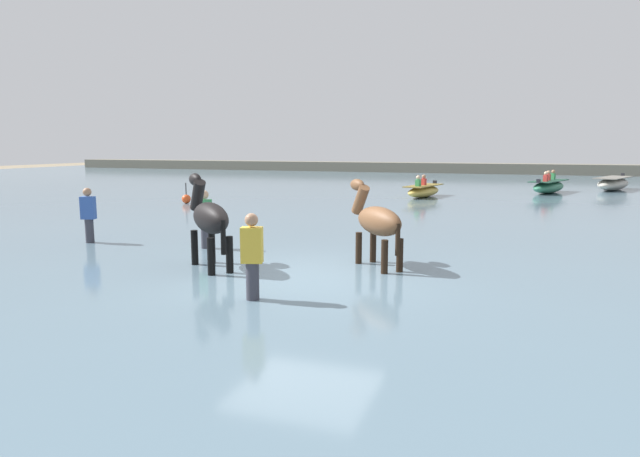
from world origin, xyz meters
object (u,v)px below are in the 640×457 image
object	(u,v)px
boat_mid_outer	(549,186)
boat_far_offshore	(613,184)
person_wading_mid	(205,224)
channel_buoy	(186,199)
horse_trailing_black	(209,220)
person_wading_close	(89,219)
horse_lead_bay	(377,223)
person_spectator_far	(252,263)
boat_near_port	(423,191)

from	to	relation	value
boat_mid_outer	boat_far_offshore	bearing A→B (deg)	42.56
boat_far_offshore	person_wading_mid	bearing A→B (deg)	-118.11
boat_mid_outer	channel_buoy	xyz separation A→B (m)	(-14.11, -10.21, -0.14)
horse_trailing_black	boat_mid_outer	size ratio (longest dim) A/B	0.58
boat_mid_outer	person_wading_close	size ratio (longest dim) A/B	2.19
person_wading_close	channel_buoy	world-z (taller)	person_wading_close
person_wading_close	channel_buoy	xyz separation A→B (m)	(-2.89, 8.58, -0.37)
horse_lead_bay	channel_buoy	world-z (taller)	horse_lead_bay
person_spectator_far	boat_far_offshore	bearing A→B (deg)	71.00
horse_lead_bay	person_wading_mid	size ratio (longest dim) A/B	1.20
horse_trailing_black	person_wading_mid	size ratio (longest dim) A/B	1.27
boat_mid_outer	person_spectator_far	distance (m)	22.58
horse_lead_bay	boat_far_offshore	xyz separation A→B (m)	(7.38, 22.13, -0.51)
horse_trailing_black	boat_near_port	world-z (taller)	horse_trailing_black
person_wading_mid	channel_buoy	bearing A→B (deg)	125.48
person_spectator_far	horse_lead_bay	bearing A→B (deg)	66.71
person_wading_close	person_spectator_far	size ratio (longest dim) A/B	1.00
horse_trailing_black	boat_near_port	size ratio (longest dim) A/B	0.69
horse_lead_bay	channel_buoy	xyz separation A→B (m)	(-10.04, 8.88, -0.66)
boat_near_port	horse_trailing_black	bearing A→B (deg)	-95.55
horse_trailing_black	person_wading_mid	distance (m)	2.12
boat_far_offshore	boat_mid_outer	world-z (taller)	boat_mid_outer
boat_near_port	boat_mid_outer	distance (m)	6.92
boat_mid_outer	channel_buoy	bearing A→B (deg)	-144.12
boat_mid_outer	person_wading_mid	size ratio (longest dim) A/B	2.19
boat_mid_outer	person_spectator_far	bearing A→B (deg)	-103.58
horse_lead_bay	person_spectator_far	world-z (taller)	horse_lead_bay
boat_near_port	person_wading_mid	world-z (taller)	person_wading_mid
boat_far_offshore	channel_buoy	xyz separation A→B (m)	(-17.42, -13.24, -0.15)
boat_far_offshore	boat_near_port	world-z (taller)	boat_near_port
horse_lead_bay	person_spectator_far	xyz separation A→B (m)	(-1.23, -2.85, -0.29)
horse_lead_bay	boat_mid_outer	world-z (taller)	horse_lead_bay
boat_far_offshore	boat_near_port	bearing A→B (deg)	-140.52
boat_near_port	channel_buoy	bearing A→B (deg)	-145.17
boat_mid_outer	person_spectator_far	size ratio (longest dim) A/B	2.19
boat_far_offshore	channel_buoy	size ratio (longest dim) A/B	4.78
horse_trailing_black	boat_mid_outer	bearing A→B (deg)	70.80
boat_near_port	boat_mid_outer	size ratio (longest dim) A/B	0.85
person_wading_mid	channel_buoy	size ratio (longest dim) A/B	1.97
horse_trailing_black	boat_near_port	bearing A→B (deg)	84.45
horse_trailing_black	boat_far_offshore	size ratio (longest dim) A/B	0.53
boat_far_offshore	person_spectator_far	xyz separation A→B (m)	(-8.60, -24.98, 0.22)
boat_mid_outer	person_wading_close	xyz separation A→B (m)	(-11.23, -18.79, 0.24)
boat_mid_outer	person_wading_mid	xyz separation A→B (m)	(-8.20, -18.51, 0.24)
boat_far_offshore	boat_near_port	xyz separation A→B (m)	(-8.79, -7.24, -0.06)
boat_mid_outer	boat_near_port	bearing A→B (deg)	-142.51
person_wading_close	channel_buoy	size ratio (longest dim) A/B	1.97
person_wading_mid	person_spectator_far	bearing A→B (deg)	-49.89
boat_far_offshore	person_wading_mid	distance (m)	24.42
person_wading_close	horse_trailing_black	bearing A→B (deg)	-19.11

